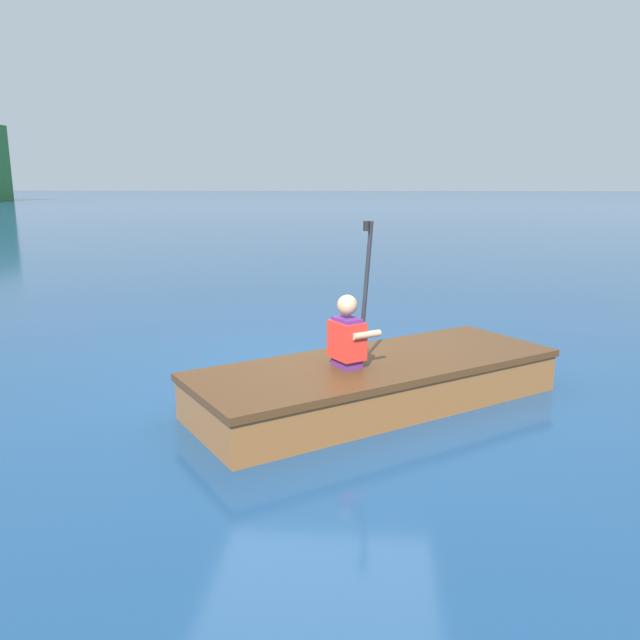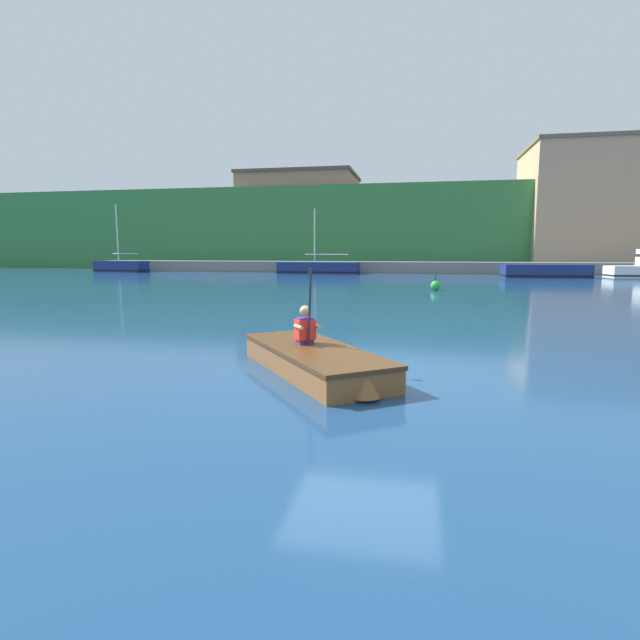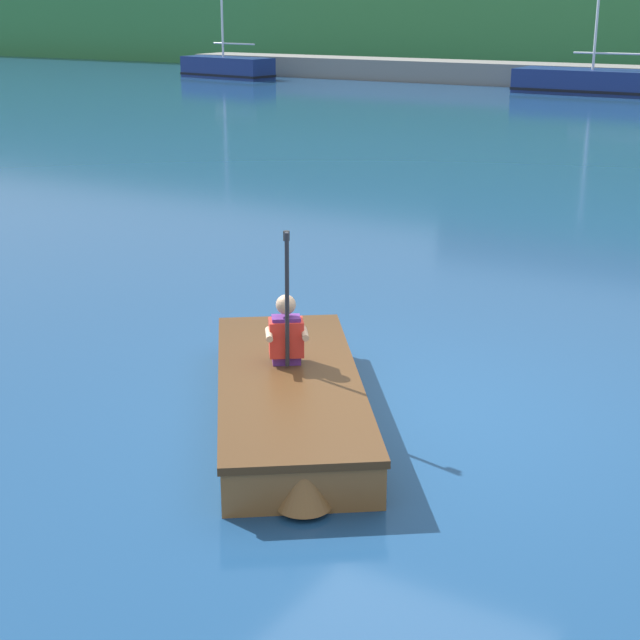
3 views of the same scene
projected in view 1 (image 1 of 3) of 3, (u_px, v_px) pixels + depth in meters
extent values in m
plane|color=navy|center=(322.00, 376.00, 6.20)|extent=(300.00, 300.00, 0.00)
cube|color=brown|center=(377.00, 382.00, 5.40)|extent=(2.82, 3.27, 0.39)
cube|color=#482C16|center=(378.00, 364.00, 5.37)|extent=(2.88, 3.33, 0.06)
cube|color=#482C16|center=(378.00, 365.00, 5.37)|extent=(2.39, 2.79, 0.02)
cone|color=brown|center=(503.00, 355.00, 6.19)|extent=(0.55, 0.55, 0.35)
cube|color=brown|center=(355.00, 371.00, 5.25)|extent=(0.96, 0.76, 0.03)
cube|color=#592672|center=(347.00, 342.00, 5.15)|extent=(0.29, 0.27, 0.42)
cube|color=red|center=(347.00, 340.00, 5.15)|extent=(0.36, 0.34, 0.31)
sphere|color=tan|center=(347.00, 305.00, 5.08)|extent=(0.17, 0.17, 0.17)
cylinder|color=tan|center=(367.00, 335.00, 5.05)|extent=(0.20, 0.24, 0.06)
cylinder|color=tan|center=(346.00, 328.00, 5.30)|extent=(0.20, 0.24, 0.06)
cylinder|color=#232328|center=(365.00, 293.00, 5.16)|extent=(0.11, 0.13, 1.17)
cylinder|color=black|center=(366.00, 226.00, 5.04)|extent=(0.05, 0.05, 0.08)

